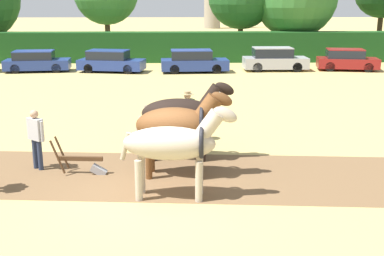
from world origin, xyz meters
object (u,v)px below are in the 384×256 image
object	(u,v)px
plow	(85,163)
parked_car_center	(194,61)
parked_car_left	(36,61)
parked_car_right	(347,60)
draft_horse_lead_left	(174,144)
draft_horse_lead_right	(178,125)
draft_horse_trail_left	(183,114)
farmer_at_plow	(36,135)
parked_car_center_right	(274,60)
parked_car_center_left	(111,61)
farmer_beside_team	(187,112)

from	to	relation	value
plow	parked_car_center	xyz separation A→B (m)	(3.58, 19.36, 0.41)
parked_car_left	parked_car_right	world-z (taller)	parked_car_right
draft_horse_lead_left	draft_horse_lead_right	size ratio (longest dim) A/B	1.05
draft_horse_trail_left	farmer_at_plow	distance (m)	4.30
farmer_at_plow	parked_car_left	size ratio (longest dim) A/B	0.40
draft_horse_lead_right	parked_car_center_right	distance (m)	21.21
draft_horse_lead_right	parked_car_left	xyz separation A→B (m)	(-9.69, 20.16, -0.76)
parked_car_center	parked_car_center_left	bearing A→B (deg)	173.67
draft_horse_lead_left	plow	distance (m)	3.24
draft_horse_lead_left	parked_car_center_left	bearing A→B (deg)	106.29
plow	farmer_beside_team	bearing A→B (deg)	51.70
draft_horse_lead_left	draft_horse_trail_left	distance (m)	3.03
draft_horse_trail_left	parked_car_right	world-z (taller)	draft_horse_trail_left
plow	parked_car_center	bearing A→B (deg)	83.81
parked_car_center_right	draft_horse_lead_right	bearing A→B (deg)	-108.47
plow	parked_car_center_left	xyz separation A→B (m)	(-2.00, 19.66, 0.39)
draft_horse_lead_right	parked_car_center_left	xyz separation A→B (m)	(-4.65, 19.86, -0.74)
farmer_beside_team	parked_car_left	bearing A→B (deg)	167.51
farmer_at_plow	parked_car_left	xyz separation A→B (m)	(-5.61, 19.53, -0.35)
draft_horse_lead_right	farmer_at_plow	size ratio (longest dim) A/B	1.58
draft_horse_lead_right	parked_car_left	bearing A→B (deg)	119.96
farmer_beside_team	plow	bearing A→B (deg)	-85.84
draft_horse_lead_left	parked_car_left	xyz separation A→B (m)	(-9.58, 21.67, -0.70)
farmer_beside_team	parked_car_center	world-z (taller)	farmer_beside_team
farmer_at_plow	parked_car_center_right	world-z (taller)	farmer_at_plow
draft_horse_lead_right	parked_car_center	distance (m)	19.59
plow	farmer_beside_team	xyz separation A→B (m)	(2.94, 3.20, 0.72)
plow	farmer_at_plow	world-z (taller)	farmer_at_plow
draft_horse_trail_left	draft_horse_lead_right	bearing A→B (deg)	-90.29
parked_car_left	parked_car_right	distance (m)	21.19
draft_horse_lead_left	parked_car_center_right	world-z (taller)	draft_horse_lead_left
parked_car_left	draft_horse_lead_right	bearing A→B (deg)	-70.52
draft_horse_lead_left	parked_car_right	bearing A→B (deg)	66.19
parked_car_center_left	parked_car_right	size ratio (longest dim) A/B	1.07
parked_car_left	parked_car_right	bearing A→B (deg)	-6.02
draft_horse_lead_right	parked_car_left	distance (m)	22.38
draft_horse_lead_left	parked_car_center_right	xyz separation A→B (m)	(6.59, 21.70, -0.62)
draft_horse_lead_left	parked_car_left	distance (m)	23.70
farmer_at_plow	farmer_beside_team	xyz separation A→B (m)	(4.37, 2.76, 0.00)
draft_horse_lead_left	draft_horse_lead_right	xyz separation A→B (m)	(0.10, 1.51, 0.07)
parked_car_center_left	parked_car_center_right	world-z (taller)	parked_car_center_right
plow	farmer_beside_team	distance (m)	4.40
draft_horse_lead_right	parked_car_center	size ratio (longest dim) A/B	0.61
draft_horse_lead_right	parked_car_center_right	size ratio (longest dim) A/B	0.64
parked_car_left	parked_car_center_left	bearing A→B (deg)	-9.59
farmer_beside_team	parked_car_right	xyz separation A→B (m)	(11.21, 16.83, -0.33)
farmer_at_plow	draft_horse_lead_right	bearing A→B (deg)	-60.87
plow	parked_car_left	distance (m)	21.17
draft_horse_trail_left	farmer_beside_team	xyz separation A→B (m)	(0.17, 1.89, -0.38)
parked_car_right	draft_horse_lead_right	bearing A→B (deg)	-110.23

